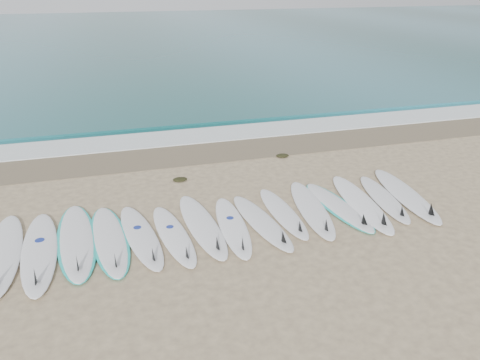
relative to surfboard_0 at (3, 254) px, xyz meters
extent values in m
plane|color=tan|center=(4.03, 0.02, -0.06)|extent=(120.00, 120.00, 0.00)
cube|color=#1E6168|center=(4.03, 32.52, -0.05)|extent=(120.00, 55.00, 0.03)
cube|color=brown|center=(4.03, 4.12, -0.06)|extent=(120.00, 1.80, 0.01)
cube|color=silver|center=(4.03, 5.52, -0.04)|extent=(120.00, 1.40, 0.04)
cube|color=#1E6168|center=(4.03, 7.02, -0.01)|extent=(120.00, 1.00, 0.10)
ellipsoid|color=white|center=(0.00, 0.09, -0.01)|extent=(0.75, 2.88, 0.09)
ellipsoid|color=white|center=(0.58, -0.02, -0.01)|extent=(0.75, 2.89, 0.09)
cone|color=black|center=(0.64, -1.07, 0.15)|extent=(0.26, 0.32, 0.30)
cylinder|color=navy|center=(0.57, 0.25, 0.03)|extent=(0.17, 0.17, 0.01)
ellipsoid|color=white|center=(1.19, 0.18, -0.01)|extent=(0.76, 2.88, 0.09)
ellipsoid|color=#20C1B6|center=(1.19, 0.18, -0.02)|extent=(0.86, 2.91, 0.07)
cone|color=black|center=(1.25, -0.86, 0.15)|extent=(0.26, 0.32, 0.30)
ellipsoid|color=white|center=(1.76, 0.05, -0.02)|extent=(0.76, 2.69, 0.09)
ellipsoid|color=#20C1B6|center=(1.76, 0.05, -0.02)|extent=(0.85, 2.71, 0.06)
cone|color=black|center=(1.84, -0.92, 0.14)|extent=(0.25, 0.30, 0.28)
ellipsoid|color=white|center=(2.31, 0.01, -0.02)|extent=(0.89, 2.59, 0.08)
cone|color=black|center=(2.45, -0.91, 0.13)|extent=(0.25, 0.30, 0.27)
cylinder|color=navy|center=(2.28, 0.25, 0.02)|extent=(0.17, 0.17, 0.01)
ellipsoid|color=white|center=(2.90, -0.12, -0.02)|extent=(0.77, 2.45, 0.08)
cone|color=black|center=(3.00, -0.99, 0.12)|extent=(0.23, 0.28, 0.26)
cylinder|color=navy|center=(2.87, 0.11, 0.02)|extent=(0.15, 0.15, 0.01)
ellipsoid|color=white|center=(3.48, 0.10, -0.02)|extent=(0.75, 2.73, 0.09)
cone|color=black|center=(3.55, -0.89, 0.14)|extent=(0.25, 0.30, 0.29)
ellipsoid|color=white|center=(4.03, -0.10, -0.02)|extent=(0.68, 2.48, 0.08)
cone|color=black|center=(3.97, -1.00, 0.12)|extent=(0.23, 0.28, 0.26)
cylinder|color=navy|center=(4.05, 0.13, 0.02)|extent=(0.15, 0.15, 0.01)
ellipsoid|color=silver|center=(4.61, -0.10, -0.02)|extent=(0.82, 2.51, 0.08)
cone|color=black|center=(4.72, -0.99, 0.12)|extent=(0.24, 0.29, 0.26)
ellipsoid|color=white|center=(5.15, 0.15, -0.02)|extent=(0.52, 2.33, 0.08)
cone|color=black|center=(5.17, -0.70, 0.11)|extent=(0.20, 0.25, 0.25)
ellipsoid|color=white|center=(5.78, 0.15, -0.02)|extent=(0.93, 2.72, 0.09)
cone|color=black|center=(5.64, -0.81, 0.14)|extent=(0.26, 0.31, 0.28)
ellipsoid|color=silver|center=(6.35, 0.09, -0.02)|extent=(0.73, 2.47, 0.08)
ellipsoid|color=#20C1B6|center=(6.35, 0.09, -0.03)|extent=(0.81, 2.50, 0.06)
cone|color=black|center=(6.43, -0.80, 0.12)|extent=(0.23, 0.28, 0.26)
ellipsoid|color=white|center=(6.88, 0.10, -0.01)|extent=(0.88, 2.88, 0.09)
cone|color=black|center=(6.77, -0.93, 0.15)|extent=(0.27, 0.33, 0.30)
ellipsoid|color=white|center=(7.46, 0.16, -0.02)|extent=(0.86, 2.43, 0.08)
cone|color=black|center=(7.33, -0.70, 0.12)|extent=(0.24, 0.28, 0.25)
ellipsoid|color=white|center=(8.01, 0.18, -0.01)|extent=(0.96, 2.91, 0.09)
cone|color=black|center=(7.88, -0.85, 0.15)|extent=(0.28, 0.33, 0.30)
ellipsoid|color=black|center=(3.44, 2.39, -0.03)|extent=(0.34, 0.26, 0.07)
ellipsoid|color=black|center=(6.32, 3.21, -0.03)|extent=(0.35, 0.27, 0.07)
camera|label=1|loc=(1.99, -7.65, 4.35)|focal=35.00mm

